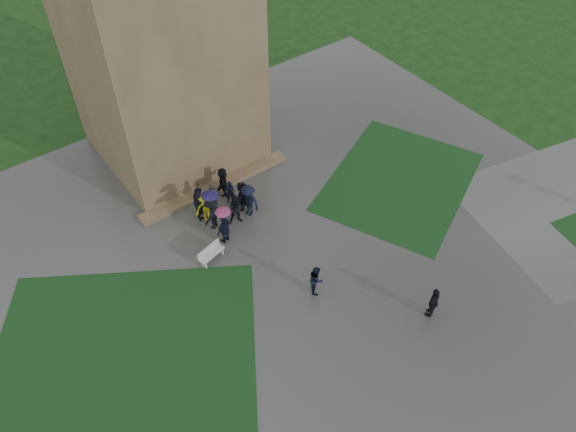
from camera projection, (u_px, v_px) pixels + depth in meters
ground at (340, 320)px, 24.89m from camera, size 120.00×120.00×0.00m
plaza at (312, 290)px, 26.00m from camera, size 34.00×34.00×0.02m
lawn_inset_left at (124, 356)px, 23.61m from camera, size 14.10×13.46×0.01m
lawn_inset_right at (399, 181)px, 31.17m from camera, size 11.12×10.15×0.01m
tower at (151, 0)px, 26.82m from camera, size 8.00×8.00×18.00m
tower_plinth at (216, 186)px, 30.73m from camera, size 9.00×0.80×0.22m
bench at (211, 253)px, 26.99m from camera, size 1.48×0.78×0.82m
visitor_cluster at (223, 201)px, 28.54m from camera, size 3.48×4.24×2.58m
pedestrian_mid at (316, 279)px, 25.45m from camera, size 0.77×0.88×1.58m
pedestrian_near at (434, 302)px, 24.45m from camera, size 1.17×0.93×1.75m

